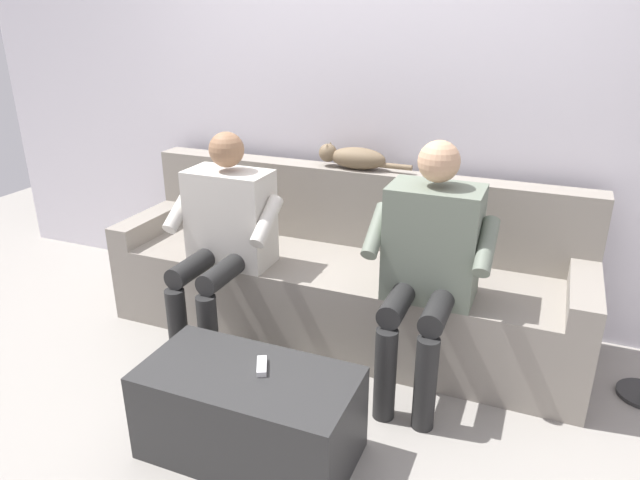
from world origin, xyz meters
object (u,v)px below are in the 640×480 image
(remote_white, at_px, (262,366))
(coffee_table, at_px, (249,413))
(person_right_seated, at_px, (224,230))
(cat_on_backrest, at_px, (353,157))
(couch, at_px, (344,280))
(person_left_seated, at_px, (429,256))

(remote_white, bearing_deg, coffee_table, -66.68)
(person_right_seated, relative_size, remote_white, 9.70)
(cat_on_backrest, xyz_separation_m, remote_white, (-0.08, 1.29, -0.55))
(person_right_seated, height_order, cat_on_backrest, person_right_seated)
(couch, bearing_deg, person_right_seated, 34.11)
(coffee_table, height_order, remote_white, remote_white)
(person_left_seated, relative_size, person_right_seated, 1.04)
(cat_on_backrest, relative_size, remote_white, 4.55)
(person_right_seated, bearing_deg, cat_on_backrest, -129.73)
(person_left_seated, relative_size, cat_on_backrest, 2.21)
(couch, relative_size, person_right_seated, 2.24)
(coffee_table, relative_size, cat_on_backrest, 1.61)
(couch, bearing_deg, cat_on_backrest, -80.64)
(coffee_table, xyz_separation_m, cat_on_backrest, (0.04, -1.34, 0.76))
(couch, distance_m, remote_white, 1.06)
(coffee_table, distance_m, person_left_seated, 1.05)
(coffee_table, bearing_deg, cat_on_backrest, -88.34)
(couch, distance_m, person_left_seated, 0.73)
(remote_white, bearing_deg, couch, 155.60)
(coffee_table, relative_size, person_left_seated, 0.73)
(person_right_seated, bearing_deg, couch, -145.89)
(remote_white, bearing_deg, person_left_seated, 118.74)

